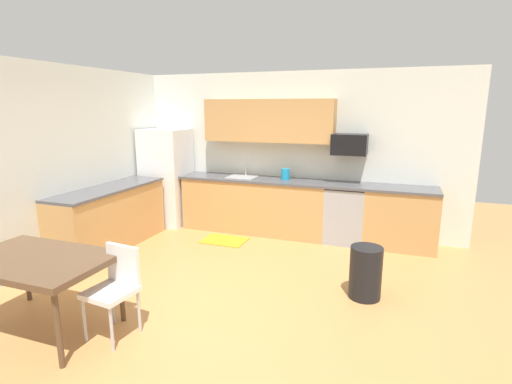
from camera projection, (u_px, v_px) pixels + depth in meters
The scene contains 19 objects.
ground_plane at pixel (227, 293), 4.56m from camera, with size 12.00×12.00×0.00m, color #B77F47.
wall_back at pixel (289, 153), 6.70m from camera, with size 5.80×0.10×2.70m, color silver.
wall_left at pixel (42, 167), 5.15m from camera, with size 0.10×5.80×2.70m, color silver.
cabinet_run_back at pixel (254, 206), 6.74m from camera, with size 2.49×0.60×0.90m, color tan.
cabinet_run_back_right at pixel (400, 219), 5.95m from camera, with size 1.06×0.60×0.90m, color tan.
cabinet_run_left at pixel (110, 219), 5.96m from camera, with size 0.60×2.00×0.90m, color tan.
countertop_back at pixel (283, 181), 6.47m from camera, with size 4.80×0.64×0.04m, color #4C4C51.
countertop_left at pixel (108, 189), 5.86m from camera, with size 0.64×2.00×0.04m, color #4C4C51.
upper_cabinets_back at pixel (268, 121), 6.49m from camera, with size 2.20×0.34×0.70m, color tan.
refrigerator at pixel (167, 177), 7.14m from camera, with size 0.76×0.70×1.73m, color white.
oven_range at pixel (345, 214), 6.23m from camera, with size 0.60×0.60×0.91m.
microwave at pixel (350, 144), 6.08m from camera, with size 0.54×0.36×0.32m, color black.
sink_basin at pixel (242, 181), 6.73m from camera, with size 0.48×0.40×0.14m, color #A5A8AD.
sink_faucet at pixel (246, 170), 6.86m from camera, with size 0.02×0.02×0.24m, color #B2B5BA.
dining_table at pixel (36, 263), 3.68m from camera, with size 1.40×0.90×0.74m.
chair_near_table at pixel (116, 284), 3.65m from camera, with size 0.44×0.44×0.85m.
trash_bin at pixel (365, 272), 4.39m from camera, with size 0.36×0.36×0.60m, color black.
floor_mat at pixel (224, 240), 6.33m from camera, with size 0.70×0.50×0.01m, color orange.
kettle at pixel (285, 175), 6.49m from camera, with size 0.14×0.14×0.20m, color #198CBF.
Camera 1 is at (1.76, -3.83, 2.12)m, focal length 27.41 mm.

